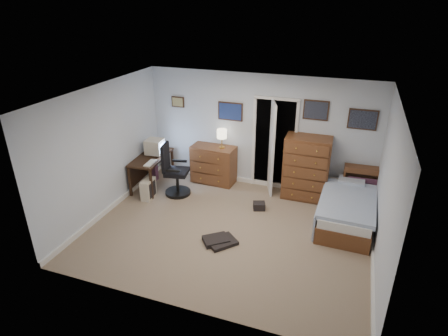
# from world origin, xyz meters

# --- Properties ---
(floor) EXTENTS (5.00, 4.00, 0.02)m
(floor) POSITION_xyz_m (0.00, 0.00, -0.01)
(floor) COLOR gray
(floor) RESTS_ON ground
(computer_desk) EXTENTS (0.65, 1.27, 0.71)m
(computer_desk) POSITION_xyz_m (-2.28, 1.13, 0.55)
(computer_desk) COLOR #311D10
(computer_desk) RESTS_ON floor
(crt_monitor) EXTENTS (0.39, 0.37, 0.34)m
(crt_monitor) POSITION_xyz_m (-2.18, 1.28, 0.89)
(crt_monitor) COLOR beige
(crt_monitor) RESTS_ON computer_desk
(keyboard) EXTENTS (0.17, 0.39, 0.02)m
(keyboard) POSITION_xyz_m (-2.02, 0.78, 0.72)
(keyboard) COLOR beige
(keyboard) RESTS_ON computer_desk
(pc_tower) EXTENTS (0.22, 0.41, 0.43)m
(pc_tower) POSITION_xyz_m (-2.00, 0.58, 0.21)
(pc_tower) COLOR beige
(pc_tower) RESTS_ON floor
(office_chair) EXTENTS (0.64, 0.64, 1.14)m
(office_chair) POSITION_xyz_m (-1.56, 0.95, 0.44)
(office_chair) COLOR black
(office_chair) RESTS_ON floor
(media_stack) EXTENTS (0.17, 0.17, 0.78)m
(media_stack) POSITION_xyz_m (-2.32, 1.39, 0.39)
(media_stack) COLOR maroon
(media_stack) RESTS_ON floor
(low_dresser) EXTENTS (1.00, 0.55, 0.87)m
(low_dresser) POSITION_xyz_m (-0.97, 1.77, 0.43)
(low_dresser) COLOR brown
(low_dresser) RESTS_ON floor
(table_lamp) EXTENTS (0.23, 0.23, 0.42)m
(table_lamp) POSITION_xyz_m (-0.77, 1.77, 1.18)
(table_lamp) COLOR gold
(table_lamp) RESTS_ON low_dresser
(doorway) EXTENTS (0.96, 1.12, 2.05)m
(doorway) POSITION_xyz_m (0.35, 2.27, 1.00)
(doorway) COLOR black
(doorway) RESTS_ON floor
(tall_dresser) EXTENTS (0.93, 0.56, 1.35)m
(tall_dresser) POSITION_xyz_m (1.10, 1.75, 0.68)
(tall_dresser) COLOR brown
(tall_dresser) RESTS_ON floor
(headboard_bookcase) EXTENTS (0.91, 0.27, 0.81)m
(headboard_bookcase) POSITION_xyz_m (2.30, 1.86, 0.43)
(headboard_bookcase) COLOR brown
(headboard_bookcase) RESTS_ON floor
(bed) EXTENTS (1.03, 1.85, 0.60)m
(bed) POSITION_xyz_m (1.99, 0.99, 0.28)
(bed) COLOR brown
(bed) RESTS_ON floor
(wall_posters) EXTENTS (4.38, 0.04, 0.60)m
(wall_posters) POSITION_xyz_m (0.57, 1.98, 1.75)
(wall_posters) COLOR #331E11
(wall_posters) RESTS_ON floor
(floor_clutter) EXTENTS (0.83, 1.76, 0.15)m
(floor_clutter) POSITION_xyz_m (0.04, -0.12, 0.05)
(floor_clutter) COLOR black
(floor_clutter) RESTS_ON floor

